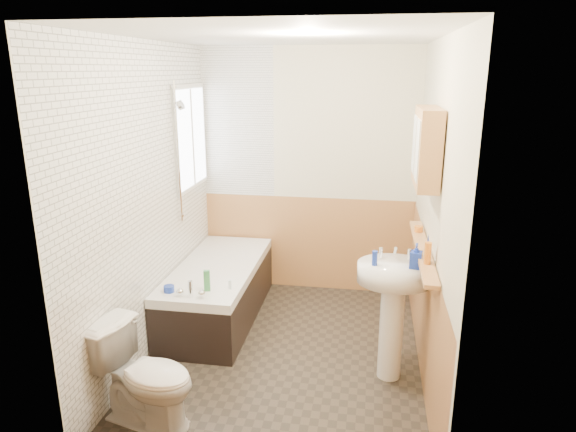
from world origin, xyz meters
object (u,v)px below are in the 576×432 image
(bathtub, at_px, (218,290))
(pine_shelf, at_px, (423,250))
(sink, at_px, (393,297))
(medicine_cabinet, at_px, (427,147))
(toilet, at_px, (146,376))

(bathtub, relative_size, pine_shelf, 1.17)
(bathtub, bearing_deg, sink, -24.94)
(bathtub, distance_m, medicine_cabinet, 2.36)
(sink, distance_m, medicine_cabinet, 1.12)
(sink, height_order, pine_shelf, sink)
(bathtub, xyz_separation_m, medicine_cabinet, (1.74, -0.61, 1.48))
(bathtub, distance_m, toilet, 1.53)
(toilet, distance_m, medicine_cabinet, 2.45)
(bathtub, distance_m, sink, 1.77)
(bathtub, height_order, medicine_cabinet, medicine_cabinet)
(medicine_cabinet, bearing_deg, bathtub, 160.70)
(bathtub, relative_size, toilet, 2.33)
(bathtub, height_order, sink, sink)
(medicine_cabinet, bearing_deg, sink, -145.16)
(toilet, height_order, sink, sink)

